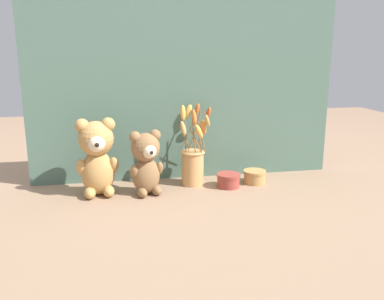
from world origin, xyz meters
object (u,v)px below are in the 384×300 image
object	(u,v)px
decorative_tin_tall	(255,177)
decorative_tin_short	(228,180)
teddy_bear_large	(97,156)
flower_vase	(193,159)
teddy_bear_medium	(146,161)

from	to	relation	value
decorative_tin_tall	decorative_tin_short	size ratio (longest dim) A/B	0.98
teddy_bear_large	decorative_tin_short	bearing A→B (deg)	-0.48
teddy_bear_large	flower_vase	bearing A→B (deg)	8.51
teddy_bear_medium	teddy_bear_large	bearing A→B (deg)	172.19
decorative_tin_tall	flower_vase	bearing A→B (deg)	172.63
teddy_bear_medium	flower_vase	size ratio (longest dim) A/B	0.75
flower_vase	teddy_bear_large	bearing A→B (deg)	-171.49
teddy_bear_large	teddy_bear_medium	bearing A→B (deg)	-7.81
teddy_bear_large	flower_vase	xyz separation A→B (m)	(0.37, 0.06, -0.04)
teddy_bear_large	decorative_tin_short	world-z (taller)	teddy_bear_large
flower_vase	decorative_tin_short	xyz separation A→B (m)	(0.13, -0.06, -0.08)
teddy_bear_large	decorative_tin_short	xyz separation A→B (m)	(0.50, -0.00, -0.12)
flower_vase	decorative_tin_short	world-z (taller)	flower_vase
teddy_bear_large	decorative_tin_short	distance (m)	0.52
decorative_tin_tall	teddy_bear_large	bearing A→B (deg)	-177.87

